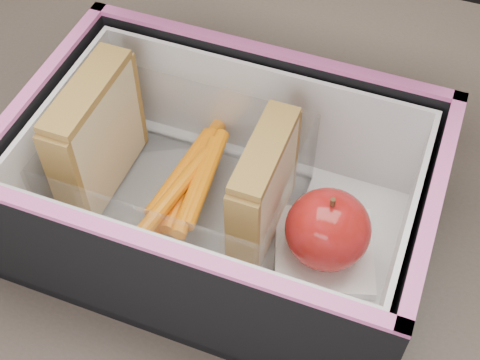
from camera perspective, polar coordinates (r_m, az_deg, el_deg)
name	(u,v)px	position (r m, az deg, el deg)	size (l,w,h in m)	color
kitchen_table	(281,289)	(0.64, 3.53, -9.26)	(1.20, 0.80, 0.75)	brown
lunch_bag	(226,179)	(0.51, -1.23, 0.10)	(0.31, 0.33, 0.27)	black
plastic_tub	(180,175)	(0.53, -5.18, 0.40)	(0.19, 0.13, 0.08)	white
sandwich_left	(97,136)	(0.54, -12.10, 3.67)	(0.03, 0.10, 0.11)	#D2B48B
sandwich_right	(263,189)	(0.50, 2.02, -0.79)	(0.02, 0.09, 0.10)	#D2B48B
carrot_sticks	(185,185)	(0.55, -4.71, -0.40)	(0.05, 0.15, 0.03)	orange
paper_napkin	(324,250)	(0.53, 7.17, -5.98)	(0.08, 0.08, 0.01)	white
red_apple	(328,229)	(0.50, 7.51, -4.21)	(0.07, 0.07, 0.07)	#8E0F06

